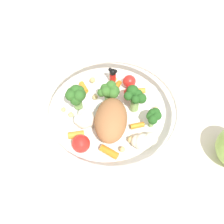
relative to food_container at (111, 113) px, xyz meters
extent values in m
plane|color=silver|center=(0.01, -0.01, -0.03)|extent=(2.40, 2.40, 0.00)
cylinder|color=white|center=(0.00, 0.00, -0.02)|extent=(0.25, 0.25, 0.01)
torus|color=white|center=(0.00, 0.00, 0.01)|extent=(0.26, 0.26, 0.01)
ellipsoid|color=#9E663D|center=(-0.02, -0.01, 0.01)|extent=(0.11, 0.10, 0.05)
cylinder|color=#7FAD5B|center=(0.03, 0.03, -0.01)|extent=(0.02, 0.02, 0.03)
sphere|color=#386B28|center=(0.04, 0.03, 0.02)|extent=(0.02, 0.02, 0.02)
sphere|color=#386B28|center=(0.03, 0.03, 0.02)|extent=(0.02, 0.02, 0.02)
sphere|color=#386B28|center=(0.03, 0.04, 0.02)|extent=(0.02, 0.02, 0.02)
sphere|color=#386B28|center=(0.02, 0.04, 0.02)|extent=(0.02, 0.02, 0.02)
sphere|color=#386B28|center=(0.02, 0.03, 0.02)|extent=(0.02, 0.02, 0.02)
sphere|color=#386B28|center=(0.02, 0.02, 0.02)|extent=(0.02, 0.02, 0.02)
sphere|color=#386B28|center=(0.03, 0.02, 0.02)|extent=(0.02, 0.02, 0.02)
sphere|color=#386B28|center=(0.03, 0.02, 0.02)|extent=(0.02, 0.02, 0.02)
cylinder|color=#7FAD5B|center=(-0.02, 0.07, -0.01)|extent=(0.02, 0.02, 0.03)
sphere|color=#2D6023|center=(-0.01, 0.07, 0.02)|extent=(0.02, 0.02, 0.02)
sphere|color=#2D6023|center=(-0.01, 0.07, 0.02)|extent=(0.02, 0.02, 0.02)
sphere|color=#2D6023|center=(-0.02, 0.08, 0.02)|extent=(0.02, 0.02, 0.02)
sphere|color=#2D6023|center=(-0.03, 0.07, 0.02)|extent=(0.02, 0.02, 0.02)
sphere|color=#2D6023|center=(-0.03, 0.06, 0.02)|extent=(0.02, 0.02, 0.02)
sphere|color=#2D6023|center=(-0.02, 0.06, 0.02)|extent=(0.02, 0.02, 0.02)
sphere|color=#2D6023|center=(-0.01, 0.07, 0.02)|extent=(0.02, 0.02, 0.02)
cylinder|color=#7FAD5B|center=(0.03, -0.07, -0.01)|extent=(0.01, 0.01, 0.02)
sphere|color=#23561E|center=(0.04, -0.07, 0.01)|extent=(0.02, 0.02, 0.02)
sphere|color=#23561E|center=(0.04, -0.06, 0.01)|extent=(0.01, 0.01, 0.01)
sphere|color=#23561E|center=(0.03, -0.06, 0.01)|extent=(0.01, 0.01, 0.01)
sphere|color=#23561E|center=(0.03, -0.07, 0.01)|extent=(0.01, 0.01, 0.01)
sphere|color=#23561E|center=(0.03, -0.07, 0.01)|extent=(0.02, 0.02, 0.02)
sphere|color=#23561E|center=(0.03, -0.07, 0.01)|extent=(0.01, 0.01, 0.01)
sphere|color=#23561E|center=(0.04, -0.08, 0.01)|extent=(0.02, 0.02, 0.02)
cylinder|color=#8EB766|center=(0.05, -0.02, -0.01)|extent=(0.02, 0.02, 0.03)
sphere|color=#23561E|center=(0.05, -0.02, 0.02)|extent=(0.02, 0.02, 0.02)
sphere|color=#23561E|center=(0.05, -0.01, 0.02)|extent=(0.02, 0.02, 0.02)
sphere|color=#23561E|center=(0.04, -0.01, 0.02)|extent=(0.02, 0.02, 0.02)
sphere|color=#23561E|center=(0.04, -0.03, 0.02)|extent=(0.02, 0.02, 0.02)
sphere|color=#23561E|center=(0.05, -0.03, 0.02)|extent=(0.02, 0.02, 0.02)
sphere|color=silver|center=(-0.01, -0.08, -0.01)|extent=(0.02, 0.02, 0.02)
sphere|color=silver|center=(-0.01, -0.08, -0.01)|extent=(0.02, 0.02, 0.02)
sphere|color=silver|center=(-0.02, -0.07, -0.01)|extent=(0.02, 0.02, 0.02)
sphere|color=silver|center=(-0.01, -0.08, -0.01)|extent=(0.03, 0.03, 0.03)
sphere|color=silver|center=(-0.01, -0.08, -0.01)|extent=(0.03, 0.03, 0.03)
sphere|color=silver|center=(-0.01, -0.09, 0.00)|extent=(0.02, 0.02, 0.02)
sphere|color=silver|center=(0.00, -0.09, 0.00)|extent=(0.02, 0.02, 0.02)
sphere|color=white|center=(-0.03, 0.04, 0.00)|extent=(0.02, 0.02, 0.02)
sphere|color=white|center=(-0.03, 0.05, -0.01)|extent=(0.02, 0.02, 0.02)
sphere|color=white|center=(-0.04, 0.03, -0.01)|extent=(0.02, 0.02, 0.02)
sphere|color=white|center=(-0.05, 0.04, -0.01)|extent=(0.02, 0.02, 0.02)
sphere|color=white|center=(-0.04, 0.03, -0.01)|extent=(0.03, 0.03, 0.03)
sphere|color=white|center=(-0.04, 0.03, -0.01)|extent=(0.03, 0.03, 0.03)
sphere|color=white|center=(-0.03, 0.03, 0.00)|extent=(0.02, 0.02, 0.02)
cube|color=yellow|center=(0.08, 0.06, -0.02)|extent=(0.02, 0.02, 0.00)
cylinder|color=red|center=(0.08, 0.06, -0.01)|extent=(0.02, 0.02, 0.02)
sphere|color=black|center=(0.08, 0.06, 0.01)|extent=(0.01, 0.01, 0.01)
sphere|color=black|center=(0.08, 0.06, 0.01)|extent=(0.01, 0.01, 0.01)
sphere|color=black|center=(0.08, 0.05, 0.01)|extent=(0.01, 0.01, 0.01)
cylinder|color=orange|center=(0.02, -0.05, -0.02)|extent=(0.03, 0.02, 0.01)
cylinder|color=orange|center=(-0.06, -0.04, -0.01)|extent=(0.02, 0.03, 0.01)
cylinder|color=orange|center=(0.03, 0.09, -0.02)|extent=(0.02, 0.03, 0.01)
cylinder|color=orange|center=(0.07, 0.04, -0.02)|extent=(0.02, 0.01, 0.01)
cylinder|color=orange|center=(-0.07, 0.03, -0.01)|extent=(0.03, 0.03, 0.01)
cylinder|color=orange|center=(0.09, 0.00, -0.01)|extent=(0.03, 0.03, 0.01)
sphere|color=red|center=(0.07, 0.00, -0.01)|extent=(0.02, 0.02, 0.02)
sphere|color=red|center=(-0.08, 0.00, 0.00)|extent=(0.03, 0.03, 0.03)
sphere|color=red|center=(0.09, 0.02, -0.01)|extent=(0.03, 0.03, 0.03)
sphere|color=#D1B775|center=(0.02, 0.06, -0.02)|extent=(0.01, 0.01, 0.01)
sphere|color=#D1B775|center=(0.07, -0.06, -0.02)|extent=(0.01, 0.01, 0.01)
sphere|color=#D1B775|center=(-0.02, -0.06, -0.01)|extent=(0.01, 0.01, 0.01)
sphere|color=tan|center=(-0.04, -0.06, -0.02)|extent=(0.01, 0.01, 0.01)
sphere|color=#D1B775|center=(0.06, -0.07, -0.02)|extent=(0.01, 0.01, 0.01)
sphere|color=tan|center=(-0.04, 0.09, -0.02)|extent=(0.01, 0.01, 0.01)
sphere|color=tan|center=(0.05, 0.09, -0.01)|extent=(0.01, 0.01, 0.01)
sphere|color=tan|center=(0.01, 0.09, -0.02)|extent=(0.01, 0.01, 0.01)
sphere|color=#D1B775|center=(0.01, 0.10, -0.02)|extent=(0.01, 0.01, 0.01)
sphere|color=#D1B775|center=(-0.04, 0.07, -0.02)|extent=(0.01, 0.01, 0.01)
camera|label=1|loc=(-0.23, -0.18, 0.42)|focal=43.13mm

